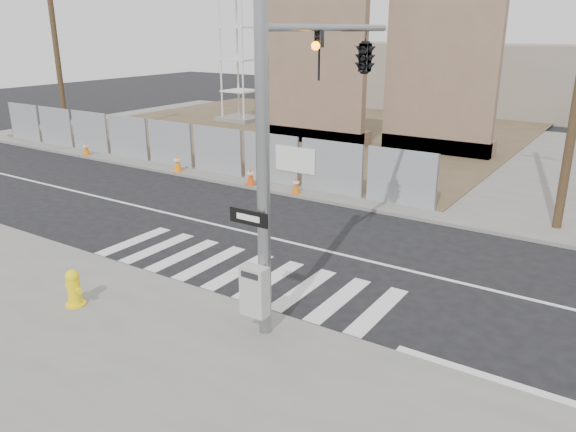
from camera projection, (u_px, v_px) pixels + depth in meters
The scene contains 12 objects.
ground at pixel (290, 242), 16.83m from camera, with size 100.00×100.00×0.00m, color black.
sidewalk_far at pixel (443, 156), 27.91m from camera, with size 50.00×20.00×0.12m, color slate.
signal_pole at pixel (335, 92), 12.39m from camera, with size 0.96×5.87×7.00m.
chain_link_fence at pixel (167, 143), 25.63m from camera, with size 24.60×0.04×2.00m, color gray.
concrete_wall_left at pixel (314, 82), 29.76m from camera, with size 6.00×1.30×8.00m.
concrete_wall_right at pixel (440, 87), 27.18m from camera, with size 5.50×1.30×8.00m.
utility_pole_left at pixel (56, 46), 28.88m from camera, with size 1.60×0.28×10.00m.
fire_hydrant at pixel (74, 288), 12.66m from camera, with size 0.60×0.60×0.86m.
traffic_cone_a at pixel (86, 148), 27.72m from camera, with size 0.47×0.47×0.69m.
traffic_cone_b at pixel (177, 163), 24.57m from camera, with size 0.46×0.46×0.77m.
traffic_cone_c at pixel (251, 176), 22.44m from camera, with size 0.40×0.40×0.74m.
traffic_cone_d at pixel (296, 185), 21.33m from camera, with size 0.41×0.41×0.64m.
Camera 1 is at (8.55, -13.17, 6.12)m, focal length 35.00 mm.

